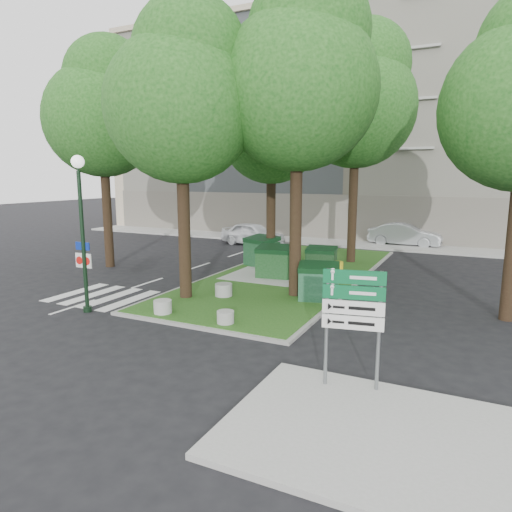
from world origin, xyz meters
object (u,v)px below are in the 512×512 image
Objects in this scene: tree_median_near_right at (301,73)px; tree_street_left at (104,108)px; bollard_right at (226,317)px; directional_sign at (353,310)px; bollard_mid at (224,290)px; bollard_left at (163,307)px; dumpster_b at (275,262)px; street_lamp at (81,215)px; traffic_sign_pole at (84,262)px; dumpster_c at (321,260)px; tree_median_far at (359,96)px; dumpster_a at (262,251)px; dumpster_d at (319,282)px; car_white at (253,234)px; car_silver at (405,235)px; tree_median_mid at (274,122)px; tree_median_near_left at (184,92)px; litter_bin at (338,270)px.

tree_median_near_right is 1.04× the size of tree_street_left.
bollard_right is 5.33m from directional_sign.
bollard_left is at bearing -104.73° from bollard_mid.
dumpster_b is 10.64m from directional_sign.
street_lamp is at bearing -165.24° from bollard_left.
dumpster_c is at bearing 50.76° from traffic_sign_pole.
tree_median_far is (0.20, 7.50, 0.33)m from tree_median_near_right.
tree_street_left is 7.67× the size of dumpster_c.
dumpster_a is 3.27× the size of bollard_left.
street_lamp reaches higher than bollard_right.
tree_median_far is 14.96m from traffic_sign_pole.
dumpster_a is 0.81× the size of traffic_sign_pole.
dumpster_d reaches higher than bollard_right.
tree_street_left is at bearing 171.87° from tree_median_near_right.
dumpster_c is at bearing -128.78° from car_white.
bollard_mid is at bearing 168.09° from car_silver.
bollard_right is at bearing -59.02° from bollard_mid.
tree_median_mid is 6.81m from dumpster_c.
tree_median_near_left is 16.49× the size of bollard_mid.
dumpster_b is (1.52, 4.39, -6.52)m from tree_median_near_left.
tree_median_near_left is 5.49× the size of dumpster_a.
tree_median_near_right reaches higher than bollard_right.
tree_median_near_right is 10.61m from tree_street_left.
traffic_sign_pole is at bearing 178.71° from bollard_left.
litter_bin is 0.17× the size of car_silver.
dumpster_a is 5.92m from bollard_mid.
car_white reaches higher than bollard_right.
dumpster_d is at bearing 18.12° from bollard_mid.
litter_bin is (3.73, 7.30, 0.17)m from bollard_left.
tree_median_near_left is at bearing -149.35° from bollard_mid.
bollard_left is (-3.11, -4.06, -7.66)m from tree_median_near_right.
dumpster_c is at bearing 62.49° from tree_median_near_left.
dumpster_a is at bearing 76.86° from street_lamp.
tree_median_near_right is 6.92× the size of dumpster_b.
tree_street_left reaches higher than dumpster_b.
car_silver is (9.05, 3.89, 0.01)m from car_white.
dumpster_a is 8.52m from bollard_left.
dumpster_a reaches higher than bollard_right.
tree_street_left is (-7.00, 3.50, 0.33)m from tree_median_near_left.
street_lamp is (-6.34, -7.99, 2.75)m from litter_bin.
tree_median_far reaches higher than directional_sign.
street_lamp is (-2.14, -9.18, 2.41)m from dumpster_a.
tree_median_mid is at bearing 89.26° from bollard_left.
traffic_sign_pole is (-4.57, -6.37, 0.71)m from dumpster_b.
dumpster_b is 13.08m from car_silver.
tree_street_left is 21.06× the size of bollard_right.
tree_street_left is at bearing 178.17° from dumpster_b.
litter_bin is at bearing 176.92° from car_silver.
bollard_left is at bearing 180.00° from bollard_right.
traffic_sign_pole is (3.95, -5.48, -6.14)m from tree_street_left.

